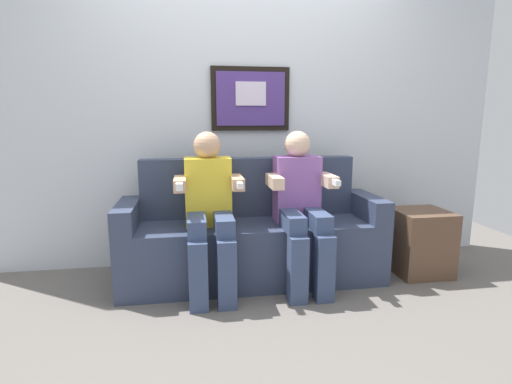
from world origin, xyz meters
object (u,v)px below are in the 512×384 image
at_px(person_on_left, 209,207).
at_px(person_on_right, 301,203).
at_px(side_table_right, 420,242).
at_px(couch, 252,238).

relative_size(person_on_left, person_on_right, 1.00).
distance_m(person_on_left, side_table_right, 1.67).
bearing_deg(couch, person_on_right, -27.33).
relative_size(couch, person_on_left, 1.73).
bearing_deg(couch, side_table_right, -4.63).
bearing_deg(side_table_right, person_on_left, -177.84).
distance_m(couch, person_on_left, 0.47).
bearing_deg(side_table_right, person_on_right, -176.45).
xyz_separation_m(person_on_left, side_table_right, (1.63, 0.06, -0.36)).
height_order(couch, person_on_right, person_on_right).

